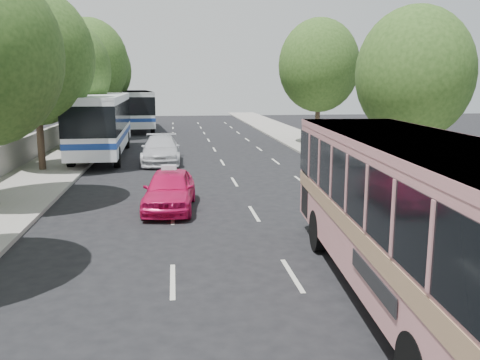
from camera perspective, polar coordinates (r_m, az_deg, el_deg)
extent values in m
plane|color=black|center=(14.36, 0.11, -7.94)|extent=(120.00, 120.00, 0.00)
cube|color=#9E998E|center=(34.45, -18.60, 2.70)|extent=(4.00, 90.00, 0.15)
cube|color=#9E998E|center=(35.31, 9.60, 3.28)|extent=(4.00, 90.00, 0.12)
cube|color=#9E998E|center=(34.74, -21.60, 3.94)|extent=(0.30, 90.00, 1.50)
cylinder|color=#38281E|center=(28.46, -21.51, 4.61)|extent=(0.36, 0.36, 3.80)
ellipsoid|color=#284619|center=(28.36, -22.08, 12.66)|extent=(6.00, 6.00, 6.90)
sphere|color=#284619|center=(28.06, -21.60, 15.18)|extent=(3.90, 3.90, 3.90)
cylinder|color=#38281E|center=(36.24, -18.32, 5.76)|extent=(0.36, 0.36, 3.50)
ellipsoid|color=#284619|center=(36.13, -18.67, 11.57)|extent=(5.52, 5.52, 6.35)
sphere|color=#284619|center=(35.81, -18.23, 13.38)|extent=(3.59, 3.59, 3.59)
cylinder|color=#38281E|center=(44.07, -16.28, 7.00)|extent=(0.36, 0.36, 3.99)
ellipsoid|color=#284619|center=(44.02, -16.58, 12.46)|extent=(6.30, 6.30, 7.24)
sphere|color=#284619|center=(43.73, -16.20, 14.15)|extent=(4.09, 4.09, 4.09)
cylinder|color=#38281E|center=(52.01, -15.16, 7.44)|extent=(0.36, 0.36, 3.72)
ellipsoid|color=#284619|center=(51.95, -15.38, 11.75)|extent=(5.88, 5.88, 6.76)
sphere|color=#284619|center=(51.64, -15.04, 13.08)|extent=(3.82, 3.82, 3.82)
cylinder|color=#38281E|center=(24.08, 18.49, 3.12)|extent=(0.36, 0.36, 3.23)
ellipsoid|color=#284619|center=(23.90, 18.98, 11.22)|extent=(5.10, 5.10, 5.87)
sphere|color=#284619|center=(23.85, 20.35, 13.59)|extent=(3.32, 3.31, 3.31)
cylinder|color=#38281E|center=(39.09, 8.69, 6.73)|extent=(0.36, 0.36, 3.80)
ellipsoid|color=#284619|center=(39.01, 8.86, 12.60)|extent=(6.00, 6.00, 6.90)
sphere|color=#284619|center=(38.90, 9.62, 14.36)|extent=(3.90, 3.90, 3.90)
cube|color=#CA8285|center=(11.29, 18.59, -2.91)|extent=(3.59, 11.19, 2.95)
cube|color=#9E7A59|center=(11.37, 18.49, -4.59)|extent=(3.63, 11.21, 0.39)
cube|color=black|center=(11.18, 18.76, -0.22)|extent=(3.64, 11.23, 1.21)
cube|color=#CA8285|center=(11.05, 19.02, 4.09)|extent=(3.61, 11.21, 0.18)
cylinder|color=black|center=(14.38, 8.82, -5.64)|extent=(0.42, 1.17, 1.15)
cylinder|color=black|center=(15.07, 18.03, -5.29)|extent=(0.42, 1.17, 1.15)
imported|color=#D91257|center=(18.91, -7.92, -1.08)|extent=(2.15, 4.52, 1.49)
imported|color=silver|center=(30.04, -8.88, 3.37)|extent=(2.18, 5.37, 1.56)
cube|color=white|center=(33.36, -15.27, 6.38)|extent=(3.10, 13.03, 3.29)
cube|color=black|center=(33.34, -15.30, 7.07)|extent=(3.15, 13.06, 1.62)
cube|color=navy|center=(33.43, -15.19, 4.95)|extent=(3.14, 13.05, 0.32)
cube|color=white|center=(33.29, -15.40, 9.07)|extent=(3.12, 13.05, 0.15)
cylinder|color=black|center=(37.71, -16.34, 4.28)|extent=(0.38, 1.20, 1.19)
cylinder|color=black|center=(37.48, -12.61, 4.42)|extent=(0.38, 1.20, 1.19)
cylinder|color=black|center=(29.23, -18.44, 2.37)|extent=(0.38, 1.20, 1.19)
cylinder|color=black|center=(28.92, -13.64, 2.54)|extent=(0.38, 1.20, 1.19)
cube|color=white|center=(52.17, -11.54, 7.98)|extent=(4.09, 12.95, 3.24)
cube|color=black|center=(52.15, -11.55, 8.41)|extent=(4.15, 12.99, 1.59)
cube|color=navy|center=(52.21, -11.50, 7.08)|extent=(4.14, 12.98, 0.32)
cube|color=white|center=(52.12, -11.60, 9.67)|extent=(4.12, 12.97, 0.15)
cylinder|color=black|center=(56.25, -12.88, 6.46)|extent=(0.47, 1.20, 1.17)
cylinder|color=black|center=(56.34, -10.42, 6.56)|extent=(0.47, 1.20, 1.17)
cylinder|color=black|center=(47.79, -12.69, 5.74)|extent=(0.47, 1.20, 1.17)
cylinder|color=black|center=(47.90, -9.80, 5.86)|extent=(0.47, 1.20, 1.17)
cube|color=silver|center=(18.76, -7.98, 1.41)|extent=(0.56, 0.23, 0.18)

